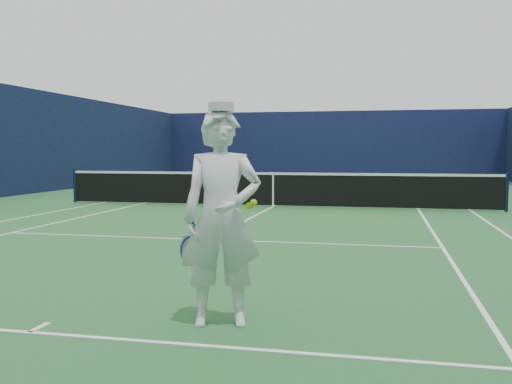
# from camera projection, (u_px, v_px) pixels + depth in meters

# --- Properties ---
(ground) EXTENTS (80.00, 80.00, 0.00)m
(ground) POSITION_uv_depth(u_px,v_px,m) (273.00, 207.00, 16.71)
(ground) COLOR #24602C
(ground) RESTS_ON ground
(court_markings) EXTENTS (11.03, 23.83, 0.01)m
(court_markings) POSITION_uv_depth(u_px,v_px,m) (273.00, 207.00, 16.71)
(court_markings) COLOR white
(court_markings) RESTS_ON ground
(windscreen_fence) EXTENTS (20.12, 36.12, 4.00)m
(windscreen_fence) POSITION_uv_depth(u_px,v_px,m) (273.00, 138.00, 16.56)
(windscreen_fence) COLOR #0F163A
(windscreen_fence) RESTS_ON ground
(tennis_net) EXTENTS (12.88, 0.09, 1.07)m
(tennis_net) POSITION_uv_depth(u_px,v_px,m) (273.00, 188.00, 16.67)
(tennis_net) COLOR #141E4C
(tennis_net) RESTS_ON ground
(tennis_player) EXTENTS (0.90, 0.66, 2.08)m
(tennis_player) POSITION_uv_depth(u_px,v_px,m) (222.00, 217.00, 5.33)
(tennis_player) COLOR white
(tennis_player) RESTS_ON ground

